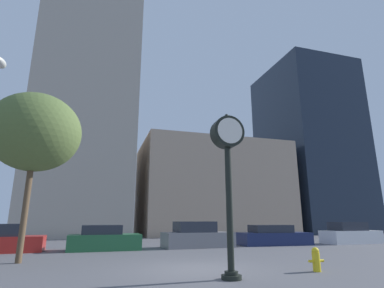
{
  "coord_description": "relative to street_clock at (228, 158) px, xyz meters",
  "views": [
    {
      "loc": [
        -3.25,
        -10.33,
        1.62
      ],
      "look_at": [
        3.09,
        10.8,
        7.23
      ],
      "focal_mm": 28.0,
      "sensor_mm": 36.0,
      "label": 1
    }
  ],
  "objects": [
    {
      "name": "car_red",
      "position": [
        -8.51,
        9.97,
        -2.89
      ],
      "size": [
        4.17,
        1.9,
        1.43
      ],
      "rotation": [
        0.0,
        0.0,
        0.05
      ],
      "color": "red",
      "rests_on": "ground_plane"
    },
    {
      "name": "car_grey",
      "position": [
        2.14,
        9.91,
        -2.84
      ],
      "size": [
        4.35,
        2.16,
        1.53
      ],
      "rotation": [
        0.0,
        0.0,
        0.06
      ],
      "color": "slate",
      "rests_on": "ground_plane"
    },
    {
      "name": "building_tall_tower",
      "position": [
        -5.75,
        25.98,
        10.58
      ],
      "size": [
        10.12,
        12.0,
        28.13
      ],
      "color": "#ADA393",
      "rests_on": "ground_plane"
    },
    {
      "name": "ground_plane",
      "position": [
        -0.41,
        1.98,
        -3.48
      ],
      "size": [
        200.0,
        200.0,
        0.0
      ],
      "primitive_type": "plane",
      "color": "#515156"
    },
    {
      "name": "car_white",
      "position": [
        13.53,
        9.7,
        -2.86
      ],
      "size": [
        4.23,
        1.83,
        1.47
      ],
      "rotation": [
        0.0,
        0.0,
        0.03
      ],
      "color": "silver",
      "rests_on": "ground_plane"
    },
    {
      "name": "car_green",
      "position": [
        -3.33,
        9.73,
        -2.91
      ],
      "size": [
        3.89,
        1.94,
        1.35
      ],
      "rotation": [
        0.0,
        0.0,
        0.02
      ],
      "color": "#236038",
      "rests_on": "ground_plane"
    },
    {
      "name": "car_navy",
      "position": [
        7.55,
        10.09,
        -2.93
      ],
      "size": [
        4.8,
        2.15,
        1.3
      ],
      "rotation": [
        0.0,
        0.0,
        -0.05
      ],
      "color": "#19234C",
      "rests_on": "ground_plane"
    },
    {
      "name": "building_storefront_row",
      "position": [
        8.9,
        25.98,
        1.72
      ],
      "size": [
        16.62,
        12.0,
        10.41
      ],
      "color": "tan",
      "rests_on": "ground_plane"
    },
    {
      "name": "bare_tree",
      "position": [
        -6.55,
        5.36,
        1.77
      ],
      "size": [
        3.73,
        3.73,
        6.95
      ],
      "color": "brown",
      "rests_on": "ground_plane"
    },
    {
      "name": "street_clock",
      "position": [
        0.0,
        0.0,
        0.0
      ],
      "size": [
        1.0,
        0.58,
        4.91
      ],
      "color": "black",
      "rests_on": "ground_plane"
    },
    {
      "name": "fire_hydrant_near",
      "position": [
        3.19,
        0.41,
        -3.1
      ],
      "size": [
        0.56,
        0.24,
        0.75
      ],
      "color": "yellow",
      "rests_on": "ground_plane"
    },
    {
      "name": "building_glass_modern",
      "position": [
        23.63,
        25.98,
        7.94
      ],
      "size": [
        10.43,
        12.0,
        22.85
      ],
      "color": "#1E2838",
      "rests_on": "ground_plane"
    }
  ]
}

